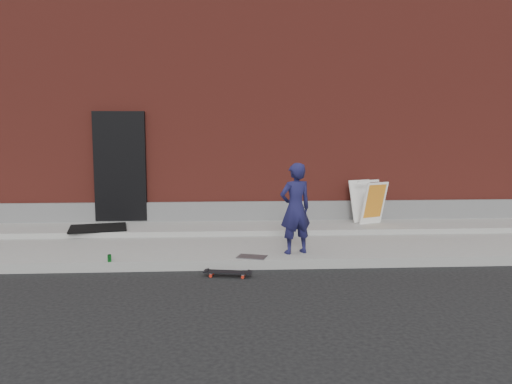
{
  "coord_description": "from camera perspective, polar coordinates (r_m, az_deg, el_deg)",
  "views": [
    {
      "loc": [
        -0.41,
        -7.42,
        2.08
      ],
      "look_at": [
        0.07,
        0.8,
        1.11
      ],
      "focal_mm": 35.0,
      "sensor_mm": 36.0,
      "label": 1
    }
  ],
  "objects": [
    {
      "name": "doormat",
      "position": [
        10.1,
        -17.62,
        -3.93
      ],
      "size": [
        1.21,
        1.06,
        0.03
      ],
      "primitive_type": "cube",
      "rotation": [
        0.0,
        0.0,
        0.22
      ],
      "color": "black",
      "rests_on": "apron"
    },
    {
      "name": "child",
      "position": [
        8.02,
        4.52,
        -1.88
      ],
      "size": [
        0.62,
        0.51,
        1.46
      ],
      "primitive_type": "imported",
      "rotation": [
        0.0,
        0.0,
        3.47
      ],
      "color": "#171740",
      "rests_on": "sidewalk"
    },
    {
      "name": "apron",
      "position": [
        10.01,
        -0.96,
        -4.09
      ],
      "size": [
        20.0,
        1.2,
        0.1
      ],
      "primitive_type": "cube",
      "color": "gray",
      "rests_on": "sidewalk"
    },
    {
      "name": "soda_can",
      "position": [
        7.9,
        -16.41,
        -7.27
      ],
      "size": [
        0.06,
        0.06,
        0.11
      ],
      "primitive_type": "cylinder",
      "rotation": [
        0.0,
        0.0,
        -0.05
      ],
      "color": "#1B872B",
      "rests_on": "sidewalk"
    },
    {
      "name": "skateboard",
      "position": [
        7.37,
        -3.27,
        -9.16
      ],
      "size": [
        0.7,
        0.3,
        0.08
      ],
      "color": "#B12112",
      "rests_on": "ground"
    },
    {
      "name": "utility_plate",
      "position": [
        7.87,
        -0.47,
        -7.42
      ],
      "size": [
        0.51,
        0.41,
        0.01
      ],
      "primitive_type": "cube",
      "rotation": [
        0.0,
        0.0,
        -0.32
      ],
      "color": "#504F54",
      "rests_on": "sidewalk"
    },
    {
      "name": "building",
      "position": [
        14.43,
        -1.76,
        8.39
      ],
      "size": [
        20.0,
        8.1,
        5.0
      ],
      "color": "maroon",
      "rests_on": "ground"
    },
    {
      "name": "sidewalk",
      "position": [
        9.15,
        -0.72,
        -5.92
      ],
      "size": [
        20.0,
        3.0,
        0.15
      ],
      "primitive_type": "cube",
      "color": "gray",
      "rests_on": "ground"
    },
    {
      "name": "ground",
      "position": [
        7.72,
        -0.19,
        -8.9
      ],
      "size": [
        80.0,
        80.0,
        0.0
      ],
      "primitive_type": "plane",
      "color": "black",
      "rests_on": "ground"
    },
    {
      "name": "pizza_sign",
      "position": [
        10.45,
        12.73,
        -1.07
      ],
      "size": [
        0.73,
        0.78,
        0.88
      ],
      "color": "white",
      "rests_on": "apron"
    }
  ]
}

